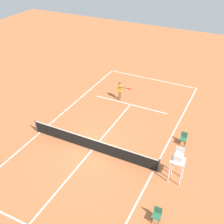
# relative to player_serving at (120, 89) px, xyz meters

# --- Properties ---
(ground_plane) EXTENTS (60.00, 60.00, 0.00)m
(ground_plane) POSITION_rel_player_serving_xyz_m (-1.16, 7.07, -1.06)
(ground_plane) COLOR #C66B3D
(court_lines) EXTENTS (9.13, 24.56, 0.01)m
(court_lines) POSITION_rel_player_serving_xyz_m (-1.16, 7.07, -1.05)
(court_lines) COLOR white
(court_lines) RESTS_ON ground
(tennis_net) EXTENTS (9.73, 0.10, 1.07)m
(tennis_net) POSITION_rel_player_serving_xyz_m (-1.16, 7.07, -0.56)
(tennis_net) COLOR #4C4C51
(tennis_net) RESTS_ON ground
(player_serving) EXTENTS (1.30, 0.54, 1.77)m
(player_serving) POSITION_rel_player_serving_xyz_m (0.00, 0.00, 0.00)
(player_serving) COLOR brown
(player_serving) RESTS_ON ground
(tennis_ball) EXTENTS (0.07, 0.07, 0.07)m
(tennis_ball) POSITION_rel_player_serving_xyz_m (-0.41, 2.55, -1.02)
(tennis_ball) COLOR #CCE033
(tennis_ball) RESTS_ON ground
(umpire_chair) EXTENTS (0.80, 0.80, 2.41)m
(umpire_chair) POSITION_rel_player_serving_xyz_m (-7.10, 7.22, 0.55)
(umpire_chair) COLOR silver
(umpire_chair) RESTS_ON ground
(courtside_chair_near) EXTENTS (0.44, 0.46, 0.95)m
(courtside_chair_near) POSITION_rel_player_serving_xyz_m (-7.04, 10.55, -0.52)
(courtside_chair_near) COLOR #262626
(courtside_chair_near) RESTS_ON ground
(courtside_chair_mid) EXTENTS (0.44, 0.46, 0.95)m
(courtside_chair_mid) POSITION_rel_player_serving_xyz_m (-6.63, 3.63, -0.52)
(courtside_chair_mid) COLOR #262626
(courtside_chair_mid) RESTS_ON ground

